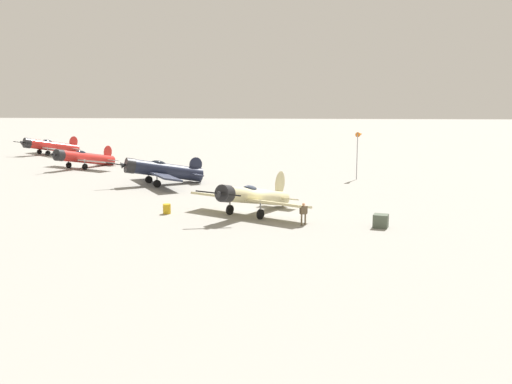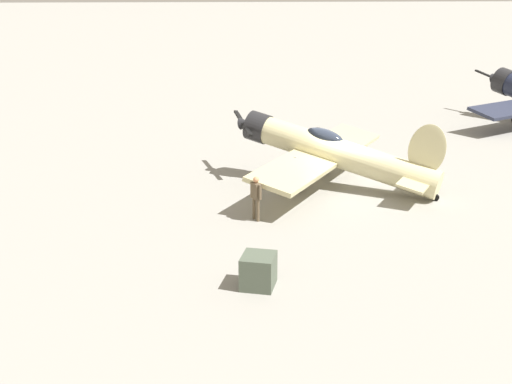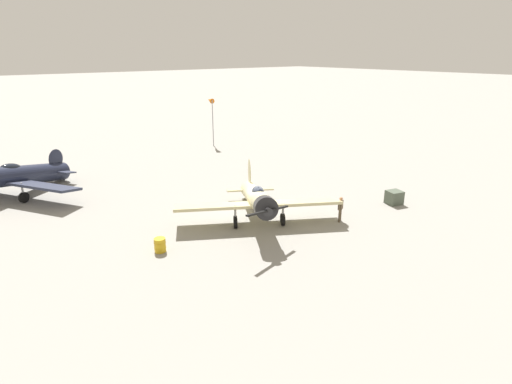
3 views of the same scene
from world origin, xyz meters
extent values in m
plane|color=gray|center=(0.00, 0.00, 0.00)|extent=(400.00, 400.00, 0.00)
cylinder|color=beige|center=(0.00, 0.00, 1.45)|extent=(7.92, 5.43, 2.80)
cylinder|color=#232326|center=(-3.44, 2.07, 2.23)|extent=(1.65, 1.71, 1.47)
cone|color=#232326|center=(-3.99, 2.40, 2.35)|extent=(0.84, 0.80, 0.64)
cube|color=black|center=(-4.12, 2.48, 2.35)|extent=(0.72, 3.35, 0.54)
ellipsoid|color=black|center=(-0.72, 0.43, 2.13)|extent=(1.93, 1.58, 0.99)
cube|color=#C6BC89|center=(-0.87, 0.52, 1.31)|extent=(7.16, 10.07, 0.56)
ellipsoid|color=beige|center=(3.03, -1.82, 2.07)|extent=(1.67, 1.07, 2.37)
cube|color=#C6BC89|center=(2.86, -1.72, 0.86)|extent=(2.69, 3.48, 0.31)
cylinder|color=#999BA0|center=(-2.08, -0.51, 0.97)|extent=(0.14, 0.14, 1.13)
cylinder|color=black|center=(-2.08, -0.51, 0.40)|extent=(0.79, 0.58, 0.80)
cylinder|color=#999BA0|center=(-0.52, 2.08, 0.97)|extent=(0.14, 0.14, 1.13)
cylinder|color=black|center=(-0.52, 2.08, 0.40)|extent=(0.79, 0.58, 0.80)
cylinder|color=black|center=(3.46, -2.08, 0.14)|extent=(0.29, 0.23, 0.28)
cylinder|color=#1E2338|center=(15.04, 11.00, 1.52)|extent=(5.46, 7.93, 2.95)
ellipsoid|color=black|center=(14.63, 11.71, 2.31)|extent=(1.56, 1.93, 0.98)
cube|color=#282D42|center=(14.55, 11.85, 1.29)|extent=(11.13, 7.58, 0.53)
ellipsoid|color=#1E2338|center=(16.77, 8.04, 1.99)|extent=(0.99, 1.59, 1.86)
cube|color=#282D42|center=(16.67, 8.21, 1.00)|extent=(3.49, 2.66, 0.30)
cylinder|color=#999BA0|center=(12.88, 11.45, 0.97)|extent=(0.14, 0.14, 1.13)
cylinder|color=black|center=(12.88, 11.45, 0.40)|extent=(0.58, 0.79, 0.80)
cylinder|color=black|center=(17.01, 7.61, 0.14)|extent=(0.23, 0.29, 0.28)
cylinder|color=brown|center=(-4.01, -3.70, 0.42)|extent=(0.12, 0.12, 0.85)
cylinder|color=brown|center=(-3.88, -3.98, 0.42)|extent=(0.12, 0.12, 0.85)
cube|color=brown|center=(-3.94, -3.84, 1.15)|extent=(0.40, 0.51, 0.60)
sphere|color=tan|center=(-3.94, -3.84, 1.58)|extent=(0.22, 0.22, 0.22)
cylinder|color=brown|center=(-4.06, -3.58, 1.17)|extent=(0.09, 0.09, 0.57)
cylinder|color=brown|center=(-3.82, -4.10, 1.17)|extent=(0.09, 0.09, 0.57)
cube|color=#4C5647|center=(-4.24, -9.46, 0.49)|extent=(1.19, 1.26, 0.98)
cylinder|color=gold|center=(-0.54, 7.25, 0.40)|extent=(0.63, 0.63, 0.80)
torus|color=gold|center=(-0.54, 7.25, 0.56)|extent=(0.67, 0.67, 0.04)
torus|color=gold|center=(-0.54, 7.25, 0.24)|extent=(0.67, 0.67, 0.04)
cylinder|color=gray|center=(20.34, -9.96, 2.65)|extent=(0.10, 0.10, 5.29)
cone|color=orange|center=(21.28, -10.30, 5.14)|extent=(2.07, 1.21, 0.56)
camera|label=1|loc=(-45.75, -3.64, 9.46)|focal=40.36mm
camera|label=2|loc=(-5.50, -27.53, 8.77)|focal=47.54mm
camera|label=3|loc=(-20.01, 16.09, 10.58)|focal=29.10mm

